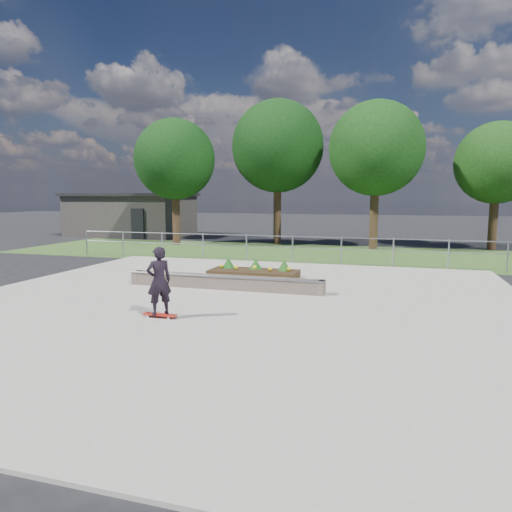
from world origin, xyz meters
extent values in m
plane|color=black|center=(0.00, 0.00, 0.00)|extent=(120.00, 120.00, 0.00)
cube|color=#335321|center=(0.00, 11.00, 0.01)|extent=(30.00, 8.00, 0.02)
cube|color=#A39C91|center=(0.00, 0.00, 0.03)|extent=(15.00, 15.00, 0.06)
cylinder|color=gray|center=(-10.00, 7.50, 0.60)|extent=(0.06, 0.06, 1.20)
cylinder|color=#9B9EA4|center=(-8.00, 7.50, 0.60)|extent=(0.06, 0.06, 1.20)
cylinder|color=#9A9DA3|center=(-6.00, 7.50, 0.60)|extent=(0.06, 0.06, 1.20)
cylinder|color=#95979D|center=(-4.00, 7.50, 0.60)|extent=(0.06, 0.06, 1.20)
cylinder|color=gray|center=(-2.00, 7.50, 0.60)|extent=(0.06, 0.06, 1.20)
cylinder|color=gray|center=(0.00, 7.50, 0.60)|extent=(0.06, 0.06, 1.20)
cylinder|color=gray|center=(2.00, 7.50, 0.60)|extent=(0.06, 0.06, 1.20)
cylinder|color=#979A9F|center=(4.00, 7.50, 0.60)|extent=(0.06, 0.06, 1.20)
cylinder|color=#9B9DA3|center=(6.00, 7.50, 0.60)|extent=(0.06, 0.06, 1.20)
cylinder|color=gray|center=(8.00, 7.50, 0.60)|extent=(0.06, 0.06, 1.20)
cylinder|color=gray|center=(0.00, 7.50, 1.15)|extent=(20.00, 0.04, 0.04)
cylinder|color=gray|center=(0.00, 7.50, 0.70)|extent=(20.00, 0.04, 0.04)
cube|color=#312E2B|center=(-14.00, 18.00, 1.40)|extent=(8.00, 5.00, 2.80)
cube|color=black|center=(-14.00, 18.00, 2.90)|extent=(8.40, 5.40, 0.20)
cube|color=black|center=(-12.00, 15.45, 1.00)|extent=(0.90, 0.10, 2.00)
cylinder|color=#351F15|center=(-8.00, 13.00, 1.46)|extent=(0.44, 0.44, 2.93)
sphere|color=black|center=(-8.00, 13.00, 4.88)|extent=(4.55, 4.55, 4.55)
cylinder|color=#321E14|center=(-2.50, 15.00, 1.69)|extent=(0.44, 0.44, 3.38)
sphere|color=black|center=(-2.50, 15.00, 5.62)|extent=(5.25, 5.25, 5.25)
cylinder|color=#322014|center=(3.00, 14.00, 1.57)|extent=(0.44, 0.44, 3.15)
sphere|color=black|center=(3.00, 14.00, 5.25)|extent=(4.90, 4.90, 4.90)
cylinder|color=#362115|center=(9.00, 15.50, 1.35)|extent=(0.44, 0.44, 2.70)
sphere|color=black|center=(9.00, 15.50, 4.50)|extent=(4.20, 4.20, 4.20)
cube|color=brown|center=(-0.83, 1.62, 0.26)|extent=(6.00, 0.40, 0.40)
cylinder|color=gray|center=(-0.83, 1.42, 0.46)|extent=(6.00, 0.06, 0.06)
cube|color=brown|center=(-3.73, 1.62, 0.26)|extent=(0.15, 0.42, 0.40)
cube|color=brown|center=(2.07, 1.62, 0.26)|extent=(0.15, 0.42, 0.40)
cube|color=black|center=(-0.54, 3.71, 0.18)|extent=(3.00, 1.20, 0.25)
sphere|color=yellow|center=(-1.74, 3.81, 0.39)|extent=(0.14, 0.14, 0.14)
sphere|color=yellow|center=(-1.14, 3.61, 0.39)|extent=(0.14, 0.14, 0.14)
sphere|color=yellow|center=(-0.54, 3.81, 0.39)|extent=(0.14, 0.14, 0.14)
sphere|color=yellow|center=(0.06, 3.61, 0.39)|extent=(0.14, 0.14, 0.14)
sphere|color=yellow|center=(0.66, 3.81, 0.39)|extent=(0.14, 0.14, 0.14)
cone|color=#144915|center=(-1.54, 3.96, 0.49)|extent=(0.44, 0.44, 0.36)
cone|color=#1A4F16|center=(-0.54, 3.96, 0.49)|extent=(0.44, 0.44, 0.36)
cone|color=#1A4B15|center=(0.46, 3.96, 0.49)|extent=(0.44, 0.44, 0.36)
cylinder|color=white|center=(-1.35, -1.94, 0.09)|extent=(0.05, 0.03, 0.05)
cylinder|color=white|center=(-1.35, -1.76, 0.09)|extent=(0.05, 0.03, 0.05)
cylinder|color=silver|center=(-0.83, -1.94, 0.09)|extent=(0.05, 0.03, 0.05)
cylinder|color=silver|center=(-0.83, -1.76, 0.09)|extent=(0.05, 0.03, 0.05)
cylinder|color=#A9AAAF|center=(-1.35, -1.85, 0.11)|extent=(0.02, 0.18, 0.02)
cylinder|color=gray|center=(-0.83, -1.85, 0.11)|extent=(0.02, 0.18, 0.02)
cube|color=red|center=(-1.09, -1.85, 0.13)|extent=(0.80, 0.21, 0.02)
imported|color=black|center=(-1.09, -1.85, 0.91)|extent=(0.66, 0.66, 1.54)
camera|label=1|loc=(3.87, -10.90, 2.80)|focal=32.00mm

